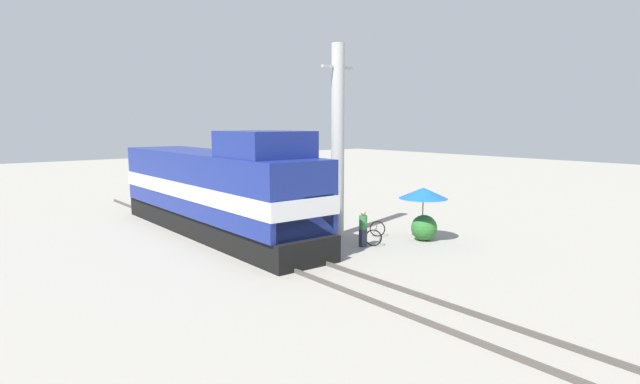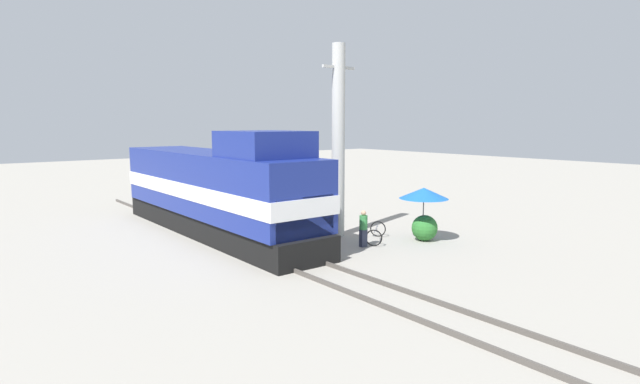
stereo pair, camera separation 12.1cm
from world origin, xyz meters
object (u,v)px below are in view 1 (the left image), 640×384
Objects in this scene: utility_pole at (338,141)px; billboard_sign at (299,174)px; vendor_umbrella at (423,193)px; locomotive at (217,191)px; person_bystander at (363,227)px; bicycle at (376,233)px.

utility_pole is 3.31m from billboard_sign.
vendor_umbrella is 6.45m from billboard_sign.
utility_pole reaches higher than locomotive.
vendor_umbrella reaches higher than person_bystander.
utility_pole is at bearing -88.02° from billboard_sign.
vendor_umbrella is 1.53× the size of person_bystander.
utility_pole is 4.21m from person_bystander.
person_bystander is 0.81× the size of bicycle.
person_bystander is at bearing 161.98° from vendor_umbrella.
vendor_umbrella is 0.65× the size of billboard_sign.
bicycle is (0.71, -4.72, -2.30)m from billboard_sign.
bicycle is at bearing -71.93° from utility_pole.
utility_pole reaches higher than billboard_sign.
person_bystander is (-0.51, -2.25, -3.53)m from utility_pole.
locomotive is 5.99m from utility_pole.
billboard_sign is at bearing 111.35° from vendor_umbrella.
locomotive reaches higher than bicycle.
person_bystander reaches higher than bicycle.
bicycle is at bearing 18.39° from person_bystander.
locomotive is 9.33m from vendor_umbrella.
billboard_sign is (-2.34, 5.99, 0.53)m from vendor_umbrella.
locomotive is 4.23m from billboard_sign.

